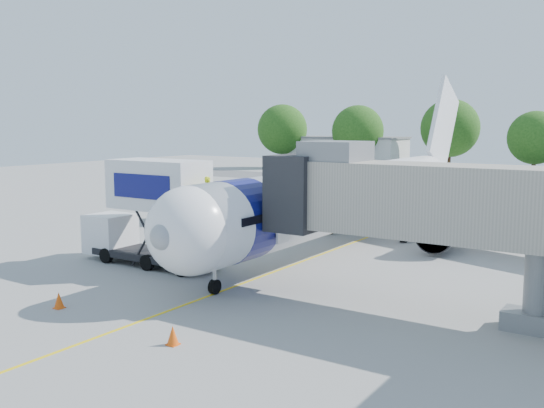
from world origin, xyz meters
The scene contains 14 objects.
ground centered at (0.00, 0.00, 0.00)m, with size 160.00×160.00×0.00m, color #9C9C99.
guidance_line centered at (0.00, 0.00, 0.01)m, with size 0.15×70.00×0.01m, color yellow.
taxiway_strip centered at (0.00, 42.00, 0.00)m, with size 120.00×10.00×0.01m, color #59595B.
aircraft centered at (0.00, 4.12, 2.95)m, with size 34.17×37.73×11.35m.
jet_bridge centered at (7.99, -7.00, 4.34)m, with size 13.90×3.20×6.60m.
catering_hiloader centered at (-6.27, -7.00, 2.76)m, with size 8.50×2.44×5.50m.
ground_tug centered at (4.32, -18.94, 0.67)m, with size 3.30×1.90×1.27m.
safety_cone_a centered at (2.68, -15.05, 0.32)m, with size 0.41×0.41×0.66m.
safety_cone_b centered at (-3.89, -14.54, 0.31)m, with size 0.41×0.41×0.66m.
outbuilding_left centered at (-28.00, 60.00, 2.66)m, with size 18.40×8.40×5.30m.
tree_a centered at (-38.33, 56.24, 6.41)m, with size 8.29×8.29×10.56m.
tree_b centered at (-24.71, 56.60, 6.20)m, with size 8.01×8.01×10.22m.
tree_c centered at (-11.70, 60.89, 6.69)m, with size 8.65×8.65×11.03m.
tree_d centered at (0.83, 57.22, 5.49)m, with size 7.10×7.10×9.06m.
Camera 1 is at (16.11, -29.41, 7.30)m, focal length 40.00 mm.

